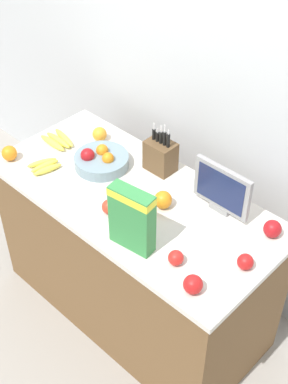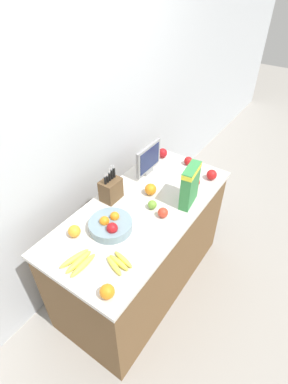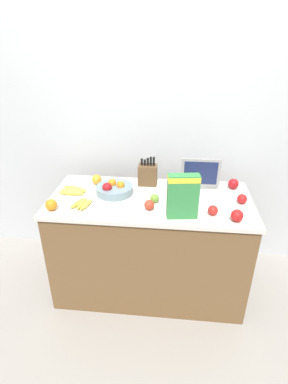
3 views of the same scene
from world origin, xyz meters
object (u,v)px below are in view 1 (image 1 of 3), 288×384
at_px(apple_front, 272,229).
at_px(orange_by_cereal, 100,134).
at_px(apple_rear, 245,262).
at_px(banana_bunch_left, 45,166).
at_px(fruit_bowl, 101,160).
at_px(apple_rightmost, 109,207).
at_px(small_monitor, 222,189).
at_px(banana_bunch_right, 58,140).
at_px(knife_block, 161,155).
at_px(orange_near_bowl, 163,200).
at_px(apple_by_knife_block, 193,284).
at_px(orange_front_left, 9,153).
at_px(apple_leftmost, 176,258).
at_px(apple_middle, 130,199).
at_px(cereal_box, 132,217).

xyz_separation_m(apple_front, orange_by_cereal, (-1.10, -0.03, -0.00)).
bearing_deg(apple_rear, banana_bunch_left, -172.21).
relative_size(fruit_bowl, banana_bunch_left, 1.61).
distance_m(apple_rightmost, apple_rear, 0.68).
xyz_separation_m(small_monitor, orange_by_cereal, (-0.84, 0.01, -0.10)).
relative_size(fruit_bowl, apple_rear, 3.99).
height_order(small_monitor, fruit_bowl, small_monitor).
xyz_separation_m(apple_rightmost, orange_by_cereal, (-0.47, 0.37, 0.00)).
bearing_deg(banana_bunch_left, banana_bunch_right, 123.32).
bearing_deg(orange_by_cereal, fruit_bowl, -40.94).
distance_m(knife_block, apple_rear, 0.76).
distance_m(small_monitor, apple_front, 0.29).
relative_size(fruit_bowl, apple_rightmost, 3.99).
height_order(apple_rear, orange_near_bowl, orange_near_bowl).
bearing_deg(apple_rightmost, apple_by_knife_block, -8.90).
distance_m(banana_bunch_right, apple_by_knife_block, 1.23).
bearing_deg(apple_front, banana_bunch_right, -170.78).
bearing_deg(apple_by_knife_block, orange_front_left, 179.37).
distance_m(apple_rightmost, apple_front, 0.75).
height_order(apple_leftmost, orange_by_cereal, orange_by_cereal).
xyz_separation_m(banana_bunch_right, apple_rear, (1.28, -0.04, 0.02)).
height_order(knife_block, fruit_bowl, knife_block).
relative_size(fruit_bowl, orange_near_bowl, 3.26).
xyz_separation_m(apple_rear, apple_middle, (-0.63, -0.05, -0.00)).
height_order(knife_block, orange_front_left, knife_block).
bearing_deg(apple_by_knife_block, banana_bunch_right, 166.58).
bearing_deg(apple_middle, apple_by_knife_block, -19.64).
xyz_separation_m(fruit_bowl, orange_front_left, (-0.39, -0.30, 0.00)).
bearing_deg(apple_middle, fruit_bowl, 160.72).
relative_size(banana_bunch_left, orange_by_cereal, 2.20).
bearing_deg(apple_front, orange_near_bowl, -158.10).
bearing_deg(apple_by_knife_block, cereal_box, 177.23).
distance_m(fruit_bowl, banana_bunch_right, 0.32).
distance_m(banana_bunch_left, apple_rightmost, 0.49).
bearing_deg(orange_by_cereal, banana_bunch_left, -92.91).
bearing_deg(apple_rear, orange_near_bowl, 174.81).
distance_m(knife_block, orange_front_left, 0.80).
height_order(banana_bunch_left, orange_front_left, orange_front_left).
bearing_deg(fruit_bowl, apple_rear, -3.69).
distance_m(banana_bunch_left, apple_leftmost, 0.92).
relative_size(banana_bunch_left, apple_middle, 2.74).
bearing_deg(orange_front_left, knife_block, 37.73).
bearing_deg(banana_bunch_left, small_monitor, 23.16).
height_order(knife_block, apple_leftmost, knife_block).
height_order(cereal_box, apple_leftmost, cereal_box).
bearing_deg(apple_middle, orange_near_bowl, 37.76).
relative_size(small_monitor, fruit_bowl, 1.07).
distance_m(knife_block, fruit_bowl, 0.31).
bearing_deg(apple_rear, orange_front_left, -170.09).
bearing_deg(apple_middle, orange_front_left, -165.49).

